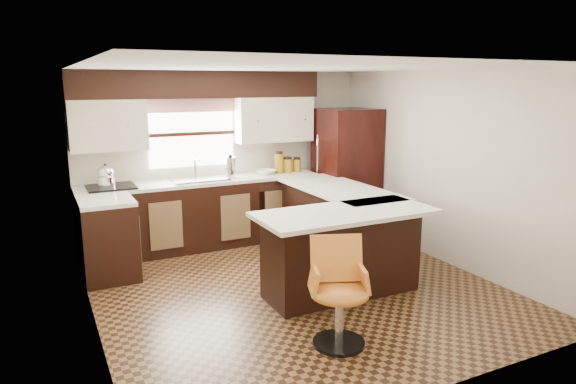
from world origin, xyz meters
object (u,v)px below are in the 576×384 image
peninsula_return (342,254)px  bar_chair (340,294)px  peninsula_long (336,225)px  refrigerator (346,172)px

peninsula_return → bar_chair: (-0.62, -0.95, 0.02)m
peninsula_long → bar_chair: 2.23m
refrigerator → peninsula_long: bearing=-128.6°
refrigerator → bar_chair: refrigerator is taller
peninsula_long → peninsula_return: (-0.53, -0.97, 0.00)m
peninsula_return → bar_chair: 1.13m
peninsula_long → refrigerator: (0.78, 0.98, 0.49)m
refrigerator → peninsula_return: bearing=-123.7°
bar_chair → peninsula_return: bearing=78.0°
peninsula_return → peninsula_long: bearing=61.7°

